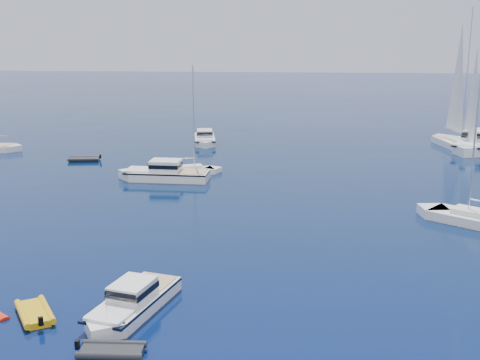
% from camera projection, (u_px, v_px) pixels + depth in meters
% --- Properties ---
extents(ground, '(400.00, 400.00, 0.00)m').
position_uv_depth(ground, '(238.00, 334.00, 31.62)').
color(ground, '#08124C').
rests_on(ground, ground).
extents(motor_cruiser_left, '(4.60, 8.69, 2.18)m').
position_uv_depth(motor_cruiser_left, '(132.00, 312.00, 34.08)').
color(motor_cruiser_left, silver).
rests_on(motor_cruiser_left, ground).
extents(motor_cruiser_centre, '(10.34, 3.52, 2.68)m').
position_uv_depth(motor_cruiser_centre, '(164.00, 180.00, 64.04)').
color(motor_cruiser_centre, silver).
rests_on(motor_cruiser_centre, ground).
extents(motor_cruiser_distant, '(9.45, 13.12, 3.35)m').
position_uv_depth(motor_cruiser_distant, '(475.00, 150.00, 79.85)').
color(motor_cruiser_distant, white).
rests_on(motor_cruiser_distant, ground).
extents(motor_cruiser_horizon, '(4.21, 9.31, 2.36)m').
position_uv_depth(motor_cruiser_horizon, '(205.00, 143.00, 84.67)').
color(motor_cruiser_horizon, silver).
rests_on(motor_cruiser_horizon, ground).
extents(sailboat_centre, '(8.36, 5.10, 12.02)m').
position_uv_depth(sailboat_centre, '(187.00, 174.00, 66.57)').
color(sailboat_centre, silver).
rests_on(sailboat_centre, ground).
extents(sailboat_sails_r, '(5.61, 13.03, 18.57)m').
position_uv_depth(sailboat_sails_r, '(456.00, 147.00, 81.73)').
color(sailboat_sails_r, silver).
rests_on(sailboat_sails_r, ground).
extents(tender_yellow, '(3.58, 4.06, 0.95)m').
position_uv_depth(tender_yellow, '(35.00, 317.00, 33.52)').
color(tender_yellow, '#D29F0C').
rests_on(tender_yellow, ground).
extents(tender_grey_near, '(3.37, 1.98, 0.95)m').
position_uv_depth(tender_grey_near, '(112.00, 355.00, 29.54)').
color(tender_grey_near, black).
rests_on(tender_grey_near, ground).
extents(tender_grey_far, '(4.08, 2.65, 0.95)m').
position_uv_depth(tender_grey_far, '(84.00, 161.00, 73.27)').
color(tender_grey_far, black).
rests_on(tender_grey_far, ground).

